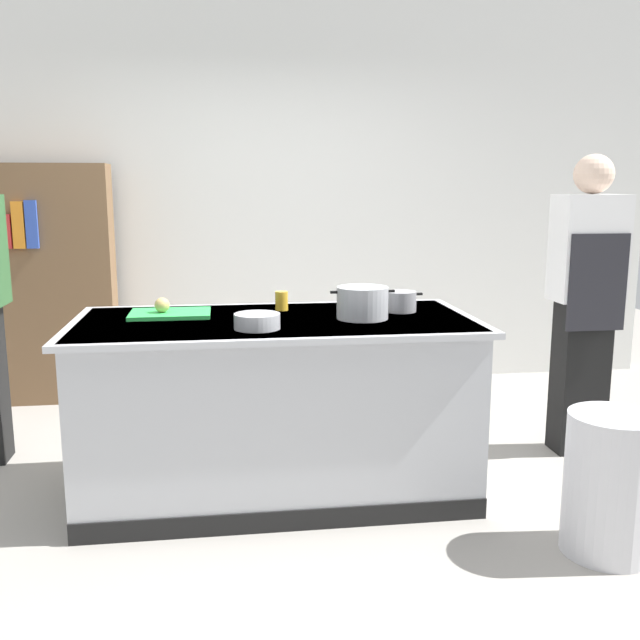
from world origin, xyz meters
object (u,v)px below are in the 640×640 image
onion (162,305)px  bookshelf (35,285)px  stock_pot (362,303)px  trash_bin (610,484)px  person_chef (585,298)px  juice_cup (282,301)px  sauce_pan (400,301)px  mixing_bowl (257,321)px

onion → bookshelf: size_ratio=0.04×
stock_pot → trash_bin: bearing=-39.9°
trash_bin → person_chef: 1.37m
onion → person_chef: bearing=4.2°
stock_pot → bookshelf: (-2.01, 1.85, -0.13)m
juice_cup → sauce_pan: bearing=-11.1°
trash_bin → bookshelf: bookshelf is taller
bookshelf → mixing_bowl: bearing=-53.9°
mixing_bowl → person_chef: person_chef is taller
trash_bin → person_chef: person_chef is taller
person_chef → juice_cup: bearing=97.2°
mixing_bowl → trash_bin: mixing_bowl is taller
stock_pot → mixing_bowl: bearing=-160.6°
juice_cup → trash_bin: size_ratio=0.16×
mixing_bowl → sauce_pan: bearing=25.0°
juice_cup → person_chef: (1.75, 0.08, -0.04)m
sauce_pan → person_chef: 1.15m
stock_pot → person_chef: person_chef is taller
bookshelf → onion: bearing=-58.2°
stock_pot → bookshelf: 2.73m
onion → juice_cup: (0.61, 0.10, -0.01)m
juice_cup → trash_bin: juice_cup is taller
juice_cup → bookshelf: bookshelf is taller
sauce_pan → stock_pot: bearing=-144.1°
trash_bin → person_chef: bearing=68.3°
onion → juice_cup: bearing=9.0°
sauce_pan → person_chef: (1.14, 0.20, -0.04)m
person_chef → bookshelf: 3.69m
mixing_bowl → bookshelf: bearing=126.1°
onion → mixing_bowl: bearing=-39.8°
onion → person_chef: 2.36m
sauce_pan → trash_bin: size_ratio=0.38×
juice_cup → trash_bin: (1.30, -1.06, -0.64)m
juice_cup → trash_bin: 1.79m
stock_pot → person_chef: 1.42m
bookshelf → sauce_pan: bearing=-36.8°
person_chef → stock_pot: bearing=109.7°
onion → trash_bin: size_ratio=0.12×
mixing_bowl → person_chef: 1.98m
onion → mixing_bowl: (0.46, -0.38, -0.02)m
sauce_pan → person_chef: person_chef is taller
sauce_pan → juice_cup: bearing=168.9°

